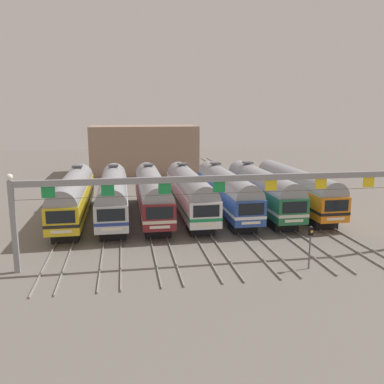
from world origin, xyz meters
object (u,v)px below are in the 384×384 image
(commuter_train_orange, at_px, (295,188))
(catenary_gantry, at_px, (219,190))
(commuter_train_green, at_px, (261,189))
(commuter_train_maroon, at_px, (152,192))
(commuter_train_blue, at_px, (226,190))
(commuter_train_white, at_px, (189,191))
(commuter_train_yellow, at_px, (73,195))
(yard_signal_mast, at_px, (310,239))
(commuter_train_silver, at_px, (113,194))

(commuter_train_orange, bearing_deg, catenary_gantry, -131.59)
(commuter_train_green, bearing_deg, commuter_train_maroon, 180.00)
(commuter_train_maroon, xyz_separation_m, catenary_gantry, (3.99, -13.50, 2.73))
(commuter_train_blue, bearing_deg, commuter_train_white, 180.00)
(commuter_train_yellow, height_order, commuter_train_green, same)
(commuter_train_white, height_order, yard_signal_mast, commuter_train_white)
(commuter_train_yellow, bearing_deg, commuter_train_white, 0.00)
(commuter_train_green, relative_size, commuter_train_orange, 1.00)
(commuter_train_blue, height_order, yard_signal_mast, commuter_train_blue)
(commuter_train_silver, distance_m, yard_signal_mast, 21.48)
(commuter_train_maroon, height_order, yard_signal_mast, commuter_train_maroon)
(commuter_train_maroon, xyz_separation_m, commuter_train_white, (3.99, 0.00, 0.00))
(commuter_train_silver, relative_size, commuter_train_white, 1.00)
(commuter_train_yellow, height_order, commuter_train_orange, commuter_train_yellow)
(commuter_train_maroon, bearing_deg, commuter_train_yellow, 180.00)
(commuter_train_orange, bearing_deg, commuter_train_maroon, 179.98)
(commuter_train_yellow, height_order, commuter_train_blue, same)
(commuter_train_silver, xyz_separation_m, yard_signal_mast, (13.97, -16.31, -0.50))
(commuter_train_white, relative_size, commuter_train_green, 1.00)
(commuter_train_yellow, relative_size, commuter_train_white, 1.00)
(commuter_train_yellow, distance_m, commuter_train_blue, 15.97)
(commuter_train_white, distance_m, catenary_gantry, 13.77)
(yard_signal_mast, bearing_deg, commuter_train_maroon, 121.47)
(commuter_train_white, distance_m, commuter_train_blue, 3.99)
(commuter_train_green, bearing_deg, commuter_train_orange, -0.06)
(commuter_train_white, bearing_deg, commuter_train_orange, -0.02)
(yard_signal_mast, bearing_deg, commuter_train_white, 110.16)
(commuter_train_silver, height_order, commuter_train_white, same)
(commuter_train_green, bearing_deg, catenary_gantry, -120.61)
(commuter_train_yellow, xyz_separation_m, yard_signal_mast, (17.97, -16.31, -0.50))
(commuter_train_silver, relative_size, commuter_train_green, 1.00)
(commuter_train_green, distance_m, yard_signal_mast, 16.44)
(commuter_train_silver, xyz_separation_m, commuter_train_green, (15.97, 0.00, 0.00))
(commuter_train_white, xyz_separation_m, yard_signal_mast, (5.99, -16.31, -0.50))
(commuter_train_silver, xyz_separation_m, catenary_gantry, (7.99, -13.50, 2.73))
(commuter_train_maroon, bearing_deg, catenary_gantry, -73.52)
(commuter_train_white, xyz_separation_m, commuter_train_green, (7.99, 0.00, 0.00))
(commuter_train_maroon, relative_size, commuter_train_blue, 1.00)
(commuter_train_silver, relative_size, commuter_train_orange, 1.00)
(commuter_train_maroon, distance_m, yard_signal_mast, 19.13)
(catenary_gantry, bearing_deg, commuter_train_maroon, 106.48)
(commuter_train_maroon, bearing_deg, commuter_train_white, 0.00)
(commuter_train_yellow, height_order, commuter_train_silver, same)
(commuter_train_green, bearing_deg, commuter_train_yellow, 180.00)
(commuter_train_silver, xyz_separation_m, commuter_train_blue, (11.98, 0.00, 0.00))
(commuter_train_blue, distance_m, commuter_train_green, 3.99)
(commuter_train_maroon, height_order, commuter_train_blue, same)
(commuter_train_maroon, bearing_deg, commuter_train_blue, 0.00)
(commuter_train_orange, distance_m, yard_signal_mast, 17.38)
(commuter_train_silver, bearing_deg, catenary_gantry, -59.39)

